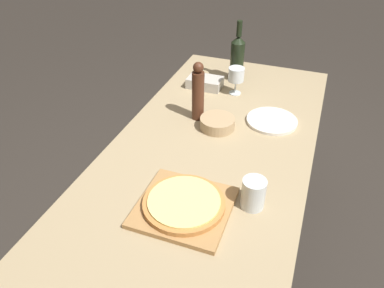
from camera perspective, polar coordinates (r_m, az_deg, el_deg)
name	(u,v)px	position (r m, az deg, el deg)	size (l,w,h in m)	color
ground_plane	(207,260)	(2.07, 2.28, -17.23)	(12.00, 12.00, 0.00)	#2D2823
dining_table	(210,163)	(1.60, 2.84, -2.91)	(0.81, 1.78, 0.74)	#9E8966
cutting_board	(184,207)	(1.27, -1.22, -9.59)	(0.31, 0.30, 0.02)	#A87A47
pizza	(184,203)	(1.25, -1.24, -8.93)	(0.28, 0.28, 0.02)	#BC7A3D
wine_bottle	(237,57)	(2.04, 6.91, 13.00)	(0.07, 0.07, 0.32)	black
pepper_mill	(198,92)	(1.66, 0.93, 7.85)	(0.05, 0.05, 0.27)	#4C2819
wine_glass	(236,75)	(1.90, 6.76, 10.37)	(0.08, 0.08, 0.14)	silver
small_bowl	(217,123)	(1.65, 3.89, 3.20)	(0.15, 0.15, 0.05)	tan
drinking_tumbler	(253,193)	(1.26, 9.34, -7.45)	(0.08, 0.08, 0.11)	silver
dinner_plate	(272,121)	(1.73, 12.07, 3.49)	(0.23, 0.23, 0.01)	silver
food_container	(205,82)	(1.99, 1.98, 9.35)	(0.18, 0.11, 0.05)	#BCB7AD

